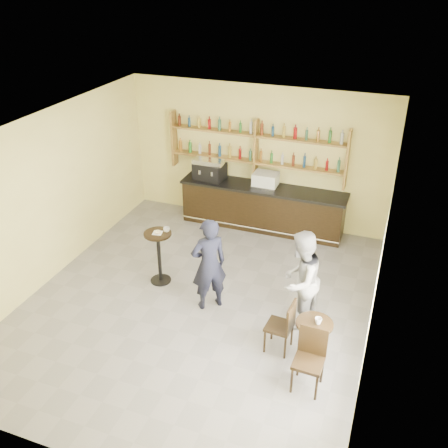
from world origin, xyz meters
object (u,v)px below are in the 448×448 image
(bar_counter, at_px, (262,207))
(espresso_machine, at_px, (210,169))
(chair_west, at_px, (279,326))
(chair_south, at_px, (308,362))
(man_main, at_px, (209,264))
(pastry_case, at_px, (266,180))
(patron_second, at_px, (300,280))
(pedestal_table, at_px, (159,257))
(cafe_table, at_px, (313,341))

(bar_counter, relative_size, espresso_machine, 5.41)
(chair_west, distance_m, chair_south, 0.88)
(espresso_machine, distance_m, man_main, 3.43)
(chair_west, height_order, chair_south, chair_south)
(espresso_machine, distance_m, chair_south, 5.62)
(pastry_case, xyz_separation_m, chair_west, (1.36, -3.84, -0.72))
(chair_south, height_order, patron_second, patron_second)
(bar_counter, xyz_separation_m, pastry_case, (0.05, 0.00, 0.68))
(chair_west, bearing_deg, chair_south, 47.17)
(espresso_machine, xyz_separation_m, pastry_case, (1.34, 0.00, -0.08))
(espresso_machine, xyz_separation_m, pedestal_table, (0.07, -2.79, -0.73))
(bar_counter, distance_m, espresso_machine, 1.49)
(pedestal_table, bearing_deg, man_main, -18.07)
(chair_south, bearing_deg, bar_counter, 116.39)
(cafe_table, relative_size, chair_west, 0.78)
(pastry_case, bearing_deg, man_main, -93.35)
(pastry_case, relative_size, man_main, 0.32)
(man_main, bearing_deg, patron_second, 140.83)
(espresso_machine, bearing_deg, man_main, -60.36)
(chair_west, bearing_deg, espresso_machine, -140.41)
(cafe_table, bearing_deg, espresso_machine, 129.90)
(pedestal_table, xyz_separation_m, man_main, (1.17, -0.38, 0.34))
(bar_counter, xyz_separation_m, espresso_machine, (-1.29, 0.00, 0.76))
(bar_counter, height_order, patron_second, patron_second)
(man_main, distance_m, chair_west, 1.65)
(chair_west, xyz_separation_m, chair_south, (0.60, -0.65, 0.03))
(espresso_machine, distance_m, pedestal_table, 2.89)
(bar_counter, relative_size, chair_west, 4.07)
(pedestal_table, relative_size, chair_south, 1.09)
(pedestal_table, bearing_deg, chair_south, -27.73)
(cafe_table, relative_size, patron_second, 0.41)
(espresso_machine, relative_size, chair_west, 0.75)
(espresso_machine, relative_size, man_main, 0.40)
(man_main, height_order, patron_second, patron_second)
(chair_south, bearing_deg, cafe_table, 97.01)
(patron_second, bearing_deg, cafe_table, 42.53)
(pastry_case, distance_m, chair_west, 4.13)
(espresso_machine, distance_m, chair_west, 4.76)
(espresso_machine, relative_size, pastry_case, 1.25)
(cafe_table, bearing_deg, pastry_case, 116.19)
(chair_south, bearing_deg, man_main, 149.64)
(cafe_table, distance_m, patron_second, 1.03)
(espresso_machine, bearing_deg, patron_second, -39.40)
(pedestal_table, relative_size, chair_west, 1.16)
(espresso_machine, bearing_deg, chair_south, -45.50)
(bar_counter, relative_size, man_main, 2.15)
(pedestal_table, height_order, chair_west, pedestal_table)
(bar_counter, distance_m, man_main, 3.19)
(espresso_machine, relative_size, chair_south, 0.71)
(bar_counter, height_order, chair_west, bar_counter)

